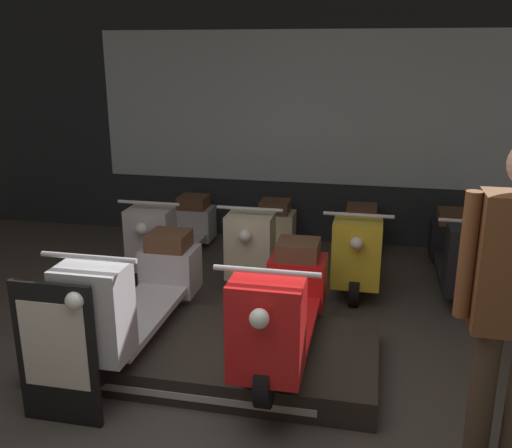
% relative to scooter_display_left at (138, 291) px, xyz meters
% --- Properties ---
extents(shop_wall_back, '(8.53, 0.09, 3.20)m').
position_rel_scooter_display_left_xyz_m(shop_wall_back, '(0.74, 3.02, 1.07)').
color(shop_wall_back, '#23282D').
rests_on(shop_wall_back, ground_plane).
extents(display_platform, '(2.36, 1.12, 0.20)m').
position_rel_scooter_display_left_xyz_m(display_platform, '(0.53, 0.02, -0.43)').
color(display_platform, '#2D2823').
rests_on(display_platform, ground_plane).
extents(scooter_display_left, '(0.60, 1.75, 0.85)m').
position_rel_scooter_display_left_xyz_m(scooter_display_left, '(0.00, 0.00, 0.00)').
color(scooter_display_left, black).
rests_on(scooter_display_left, display_platform).
extents(scooter_display_right, '(0.60, 1.75, 0.85)m').
position_rel_scooter_display_left_xyz_m(scooter_display_right, '(1.06, 0.00, 0.00)').
color(scooter_display_right, black).
rests_on(scooter_display_right, display_platform).
extents(scooter_backrow_0, '(0.60, 1.75, 0.85)m').
position_rel_scooter_display_left_xyz_m(scooter_backrow_0, '(-0.42, 1.91, -0.20)').
color(scooter_backrow_0, black).
rests_on(scooter_backrow_0, ground_plane).
extents(scooter_backrow_1, '(0.60, 1.75, 0.85)m').
position_rel_scooter_display_left_xyz_m(scooter_backrow_1, '(0.54, 1.91, -0.20)').
color(scooter_backrow_1, black).
rests_on(scooter_backrow_1, ground_plane).
extents(scooter_backrow_2, '(0.60, 1.75, 0.85)m').
position_rel_scooter_display_left_xyz_m(scooter_backrow_2, '(1.50, 1.91, -0.20)').
color(scooter_backrow_2, black).
rests_on(scooter_backrow_2, ground_plane).
extents(scooter_backrow_3, '(0.60, 1.75, 0.85)m').
position_rel_scooter_display_left_xyz_m(scooter_backrow_3, '(2.45, 1.91, -0.20)').
color(scooter_backrow_3, black).
rests_on(scooter_backrow_3, ground_plane).
extents(price_sign_board, '(0.51, 0.04, 0.92)m').
position_rel_scooter_display_left_xyz_m(price_sign_board, '(-0.17, -0.81, -0.07)').
color(price_sign_board, black).
rests_on(price_sign_board, ground_plane).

